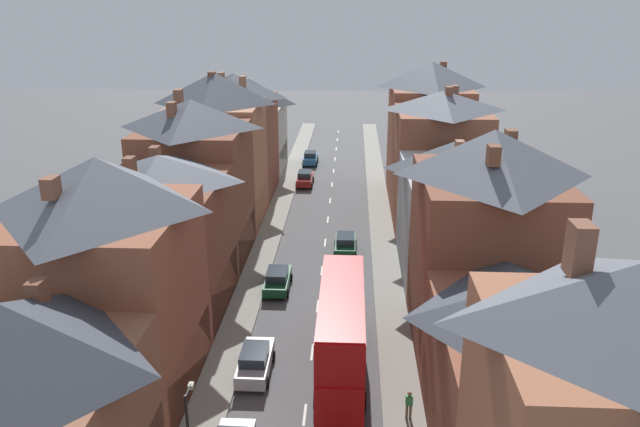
% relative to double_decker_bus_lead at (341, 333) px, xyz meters
% --- Properties ---
extents(pavement_left, '(2.20, 104.00, 0.14)m').
position_rel_double_decker_bus_lead_xyz_m(pavement_left, '(-6.89, 22.42, -2.75)').
color(pavement_left, gray).
rests_on(pavement_left, ground).
extents(pavement_right, '(2.20, 104.00, 0.14)m').
position_rel_double_decker_bus_lead_xyz_m(pavement_right, '(3.31, 22.42, -2.75)').
color(pavement_right, gray).
rests_on(pavement_right, ground).
extents(centre_line_dashes, '(0.14, 97.80, 0.01)m').
position_rel_double_decker_bus_lead_xyz_m(centre_line_dashes, '(-1.79, 20.42, -2.81)').
color(centre_line_dashes, silver).
rests_on(centre_line_dashes, ground).
extents(terrace_row_left, '(8.00, 76.20, 14.17)m').
position_rel_double_decker_bus_lead_xyz_m(terrace_row_left, '(-11.98, 12.20, 3.25)').
color(terrace_row_left, '#A36042').
rests_on(terrace_row_left, ground).
extents(terrace_row_right, '(8.00, 66.65, 14.35)m').
position_rel_double_decker_bus_lead_xyz_m(terrace_row_right, '(8.39, 7.16, 3.27)').
color(terrace_row_right, '#B2704C').
rests_on(terrace_row_right, ground).
extents(double_decker_bus_lead, '(2.74, 10.80, 5.30)m').
position_rel_double_decker_bus_lead_xyz_m(double_decker_bus_lead, '(0.00, 0.00, 0.00)').
color(double_decker_bus_lead, '#B70F0F').
rests_on(double_decker_bus_lead, ground).
extents(car_near_silver, '(1.90, 4.42, 1.69)m').
position_rel_double_decker_bus_lead_xyz_m(car_near_silver, '(-4.89, 38.01, -1.97)').
color(car_near_silver, maroon).
rests_on(car_near_silver, ground).
extents(car_parked_left_a, '(1.90, 4.43, 1.59)m').
position_rel_double_decker_bus_lead_xyz_m(car_parked_left_a, '(-4.89, 10.97, -2.01)').
color(car_parked_left_a, '#144728').
rests_on(car_parked_left_a, ground).
extents(car_parked_right_a, '(1.90, 4.38, 1.64)m').
position_rel_double_decker_bus_lead_xyz_m(car_parked_right_a, '(0.01, 18.19, -1.99)').
color(car_parked_right_a, '#144728').
rests_on(car_parked_right_a, ground).
extents(car_parked_left_b, '(1.90, 4.13, 1.68)m').
position_rel_double_decker_bus_lead_xyz_m(car_parked_left_b, '(-4.89, 47.58, -1.97)').
color(car_parked_left_b, '#236093').
rests_on(car_parked_left_b, ground).
extents(car_mid_white, '(1.90, 4.40, 1.68)m').
position_rel_double_decker_bus_lead_xyz_m(car_mid_white, '(-4.89, -0.01, -1.97)').
color(car_mid_white, '#B7BABF').
rests_on(car_mid_white, ground).
extents(pedestrian_mid_left, '(0.36, 0.22, 1.61)m').
position_rel_double_decker_bus_lead_xyz_m(pedestrian_mid_left, '(3.51, -3.80, -1.78)').
color(pedestrian_mid_left, brown).
rests_on(pedestrian_mid_left, pavement_right).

